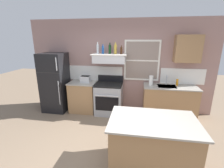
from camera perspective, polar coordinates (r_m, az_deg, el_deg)
The scene contains 18 objects.
ground_plane at distance 3.25m, azimuth -2.85°, elevation -25.27°, with size 16.00×16.00×0.00m, color #7A6651.
back_wall at distance 4.70m, azimuth 3.03°, elevation 6.36°, with size 5.40×0.11×2.70m.
refrigerator at distance 5.04m, azimuth -19.98°, elevation 0.51°, with size 0.70×0.72×1.75m.
counter_left_of_stove at distance 4.87m, azimuth -10.36°, elevation -4.49°, with size 0.79×0.63×0.91m.
toaster at distance 4.68m, azimuth -9.66°, elevation 1.79°, with size 0.30×0.20×0.19m.
stove_range at distance 4.63m, azimuth -1.11°, elevation -5.19°, with size 0.76×0.69×1.09m.
range_hood_shelf at distance 4.44m, azimuth -0.96°, elevation 9.34°, with size 0.96×0.52×0.24m.
bottle_clear_tall at distance 4.50m, azimuth -5.24°, elevation 12.61°, with size 0.06×0.06×0.32m.
bottle_blue_liqueur at distance 4.43m, azimuth -3.31°, elevation 12.30°, with size 0.07×0.07×0.26m.
bottle_dark_green_wine at distance 4.45m, azimuth -0.79°, elevation 12.54°, with size 0.07×0.07×0.30m.
bottle_champagne_gold_foil at distance 4.39m, azimuth 1.23°, elevation 12.55°, with size 0.08×0.08×0.31m.
bottle_brown_stout at distance 4.33m, azimuth 3.42°, elevation 12.04°, with size 0.06×0.06×0.23m.
counter_right_with_sink at distance 4.69m, azimuth 19.98°, elevation -6.04°, with size 1.43×0.63×0.91m.
sink_faucet at distance 4.58m, azimuth 19.29°, elevation 1.76°, with size 0.03×0.17×0.28m.
paper_towel_roll at distance 4.44m, azimuth 13.99°, elevation 1.23°, with size 0.11×0.11×0.27m, color white.
dish_soap_bottle at distance 4.66m, azimuth 22.58°, elevation 0.58°, with size 0.06×0.06×0.18m, color orange.
kitchen_island at distance 2.87m, azimuth 14.21°, elevation -20.56°, with size 1.40×0.90×0.91m.
upper_cabinet_right at distance 4.60m, azimuth 25.79°, elevation 11.47°, with size 0.64×0.32×0.70m.
Camera 1 is at (0.54, -2.38, 2.15)m, focal length 25.15 mm.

